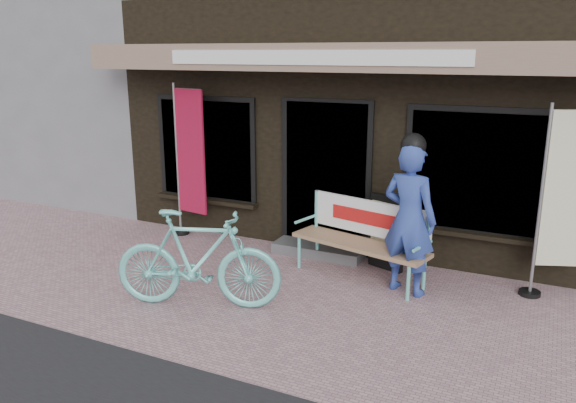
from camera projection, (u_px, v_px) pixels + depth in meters
The scene contains 9 objects.
ground at pixel (261, 303), 6.51m from camera, with size 70.00×70.00×0.00m, color #A98187.
storefront at pixel (389, 42), 10.07m from camera, with size 7.00×6.77×6.00m.
neighbor_left_near at pixel (63, 36), 14.02m from camera, with size 10.00×7.00×6.40m, color slate.
bench at pixel (364, 233), 7.15m from camera, with size 1.88×0.89×0.99m.
person at pixel (409, 216), 6.58m from camera, with size 0.75×0.58×1.93m.
bicycle at pixel (198, 259), 6.29m from camera, with size 0.53×1.89×1.14m, color #6BD0C9.
nobori_red at pixel (189, 160), 8.54m from camera, with size 0.70×0.30×2.37m.
nobori_cream at pixel (562, 201), 6.40m from camera, with size 0.67×0.36×2.28m.
menu_stand at pixel (387, 232), 7.41m from camera, with size 0.50×0.26×1.01m.
Camera 1 is at (2.86, -5.27, 2.81)m, focal length 35.00 mm.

